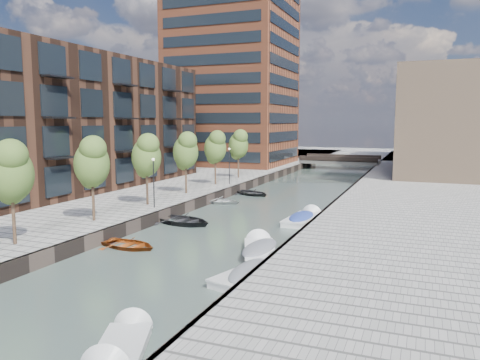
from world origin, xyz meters
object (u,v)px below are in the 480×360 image
Objects in this scene: motorboat_1 at (255,273)px; motorboat_4 at (260,250)px; bridge at (340,161)px; tree_4 at (186,150)px; tree_2 at (92,161)px; sloop_4 at (252,195)px; motorboat_2 at (123,349)px; sloop_2 at (129,248)px; motorboat_3 at (303,219)px; car at (409,169)px; tree_5 at (215,146)px; tree_6 at (238,144)px; tree_1 at (11,170)px; sloop_3 at (220,203)px; tree_3 at (146,154)px; sloop_1 at (183,224)px.

motorboat_1 is 0.98× the size of motorboat_4.
tree_4 reaches higher than bridge.
tree_2 reaches higher than sloop_4.
motorboat_2 is at bearing -91.50° from motorboat_4.
sloop_2 is 23.43m from sloop_4.
car reaches higher than motorboat_3.
tree_5 is at bearing 19.45° from sloop_2.
motorboat_4 is (0.36, 13.61, 0.12)m from motorboat_2.
tree_6 is at bearing -147.89° from car.
motorboat_4 is (8.37, -21.48, 0.21)m from sloop_4.
tree_1 is 1.52× the size of car.
sloop_3 is at bearing 78.03° from tree_2.
sloop_4 is (1.16, 6.13, 0.00)m from sloop_3.
tree_5 is 1.47× the size of sloop_2.
tree_1 is 14.00m from tree_3.
tree_4 is 23.81m from motorboat_1.
motorboat_4 is (12.74, -0.25, -5.09)m from tree_2.
motorboat_2 is (8.03, -19.16, 0.09)m from sloop_1.
car is at bearing 82.05° from motorboat_2.
tree_6 reaches higher than car.
sloop_4 is (4.36, 21.23, -5.31)m from tree_2.
tree_5 is at bearing -104.44° from bridge.
tree_4 reaches higher than motorboat_3.
sloop_2 is at bearing 124.14° from motorboat_2.
sloop_4 is (0.02, 15.94, 0.00)m from sloop_1.
bridge reaches higher than motorboat_1.
sloop_1 is at bearing 9.48° from sloop_2.
sloop_4 is (4.36, 0.23, -5.31)m from tree_5.
tree_6 reaches higher than motorboat_3.
tree_4 reaches higher than sloop_1.
tree_6 is at bearing -108.10° from bridge.
motorboat_4 is at bearing 88.50° from motorboat_2.
sloop_2 is 1.04× the size of car.
tree_3 is 1.36× the size of sloop_4.
tree_2 is at bearing 131.77° from motorboat_2.
motorboat_2 is at bearing -73.52° from tree_6.
sloop_1 reaches higher than sloop_4.
sloop_1 is at bearing -79.16° from tree_6.
motorboat_3 is at bearing -115.87° from sloop_3.
tree_4 is 7.00m from tree_5.
motorboat_1 is (9.65, -9.87, 0.21)m from sloop_1.
tree_5 reaches higher than sloop_3.
tree_2 is 16.32m from sloop_3.
tree_1 is 1.17× the size of sloop_1.
tree_6 is 14.31m from sloop_3.
tree_4 is 34.01m from car.
sloop_3 is (3.20, -5.90, -5.31)m from tree_5.
tree_4 is 11.08m from sloop_1.
bridge is 2.18× the size of tree_4.
tree_3 is (0.00, 14.00, 0.00)m from tree_1.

